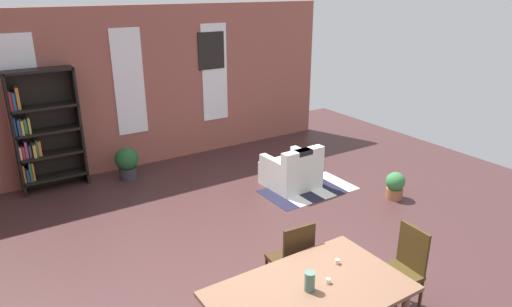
{
  "coord_description": "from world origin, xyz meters",
  "views": [
    {
      "loc": [
        -2.49,
        -3.54,
        3.28
      ],
      "look_at": [
        0.88,
        1.67,
        0.97
      ],
      "focal_mm": 31.94,
      "sensor_mm": 36.0,
      "label": 1
    }
  ],
  "objects_px": {
    "vase_on_table": "(310,281)",
    "armchair_white": "(292,171)",
    "dining_chair_far_right": "(293,258)",
    "potted_plant_corner": "(127,162)",
    "dining_table": "(310,297)",
    "potted_plant_window": "(395,185)",
    "bookshelf_tall": "(42,131)",
    "dining_chair_head_right": "(403,267)"
  },
  "relations": [
    {
      "from": "dining_table",
      "to": "vase_on_table",
      "type": "height_order",
      "value": "vase_on_table"
    },
    {
      "from": "dining_chair_head_right",
      "to": "potted_plant_window",
      "type": "height_order",
      "value": "dining_chair_head_right"
    },
    {
      "from": "dining_table",
      "to": "dining_chair_far_right",
      "type": "relative_size",
      "value": 1.86
    },
    {
      "from": "armchair_white",
      "to": "potted_plant_corner",
      "type": "relative_size",
      "value": 1.42
    },
    {
      "from": "dining_table",
      "to": "potted_plant_window",
      "type": "bearing_deg",
      "value": 29.37
    },
    {
      "from": "dining_chair_far_right",
      "to": "armchair_white",
      "type": "bearing_deg",
      "value": 52.93
    },
    {
      "from": "vase_on_table",
      "to": "dining_chair_far_right",
      "type": "xyz_separation_m",
      "value": [
        0.4,
        0.76,
        -0.32
      ]
    },
    {
      "from": "dining_chair_far_right",
      "to": "potted_plant_corner",
      "type": "xyz_separation_m",
      "value": [
        -0.46,
        4.25,
        -0.2
      ]
    },
    {
      "from": "dining_table",
      "to": "potted_plant_window",
      "type": "relative_size",
      "value": 3.93
    },
    {
      "from": "vase_on_table",
      "to": "dining_chair_far_right",
      "type": "distance_m",
      "value": 0.92
    },
    {
      "from": "dining_chair_far_right",
      "to": "armchair_white",
      "type": "distance_m",
      "value": 3.0
    },
    {
      "from": "bookshelf_tall",
      "to": "armchair_white",
      "type": "xyz_separation_m",
      "value": [
        3.51,
        -2.18,
        -0.74
      ]
    },
    {
      "from": "potted_plant_corner",
      "to": "potted_plant_window",
      "type": "height_order",
      "value": "potted_plant_corner"
    },
    {
      "from": "armchair_white",
      "to": "potted_plant_window",
      "type": "xyz_separation_m",
      "value": [
        1.12,
        -1.28,
        -0.05
      ]
    },
    {
      "from": "vase_on_table",
      "to": "armchair_white",
      "type": "xyz_separation_m",
      "value": [
        2.21,
        3.15,
        -0.56
      ]
    },
    {
      "from": "armchair_white",
      "to": "vase_on_table",
      "type": "bearing_deg",
      "value": -125.03
    },
    {
      "from": "potted_plant_corner",
      "to": "potted_plant_window",
      "type": "bearing_deg",
      "value": -42.81
    },
    {
      "from": "dining_chair_far_right",
      "to": "potted_plant_window",
      "type": "xyz_separation_m",
      "value": [
        2.93,
        1.11,
        -0.28
      ]
    },
    {
      "from": "dining_table",
      "to": "bookshelf_tall",
      "type": "height_order",
      "value": "bookshelf_tall"
    },
    {
      "from": "dining_chair_head_right",
      "to": "bookshelf_tall",
      "type": "bearing_deg",
      "value": 115.69
    },
    {
      "from": "dining_chair_far_right",
      "to": "potted_plant_window",
      "type": "distance_m",
      "value": 3.14
    },
    {
      "from": "vase_on_table",
      "to": "armchair_white",
      "type": "height_order",
      "value": "vase_on_table"
    },
    {
      "from": "bookshelf_tall",
      "to": "vase_on_table",
      "type": "bearing_deg",
      "value": -76.29
    },
    {
      "from": "potted_plant_corner",
      "to": "bookshelf_tall",
      "type": "bearing_deg",
      "value": 165.39
    },
    {
      "from": "dining_chair_head_right",
      "to": "potted_plant_window",
      "type": "distance_m",
      "value": 2.8
    },
    {
      "from": "vase_on_table",
      "to": "potted_plant_window",
      "type": "height_order",
      "value": "vase_on_table"
    },
    {
      "from": "bookshelf_tall",
      "to": "potted_plant_corner",
      "type": "relative_size",
      "value": 3.49
    },
    {
      "from": "dining_chair_far_right",
      "to": "vase_on_table",
      "type": "bearing_deg",
      "value": -117.87
    },
    {
      "from": "armchair_white",
      "to": "potted_plant_corner",
      "type": "bearing_deg",
      "value": 140.67
    },
    {
      "from": "bookshelf_tall",
      "to": "potted_plant_window",
      "type": "bearing_deg",
      "value": -36.8
    },
    {
      "from": "bookshelf_tall",
      "to": "potted_plant_corner",
      "type": "distance_m",
      "value": 1.46
    },
    {
      "from": "dining_chair_far_right",
      "to": "potted_plant_corner",
      "type": "bearing_deg",
      "value": 96.21
    },
    {
      "from": "dining_table",
      "to": "vase_on_table",
      "type": "xyz_separation_m",
      "value": [
        -0.01,
        0.0,
        0.17
      ]
    },
    {
      "from": "dining_table",
      "to": "armchair_white",
      "type": "xyz_separation_m",
      "value": [
        2.2,
        3.15,
        -0.39
      ]
    },
    {
      "from": "dining_chair_head_right",
      "to": "bookshelf_tall",
      "type": "height_order",
      "value": "bookshelf_tall"
    },
    {
      "from": "armchair_white",
      "to": "potted_plant_window",
      "type": "relative_size",
      "value": 1.83
    },
    {
      "from": "bookshelf_tall",
      "to": "dining_chair_head_right",
      "type": "bearing_deg",
      "value": -64.31
    },
    {
      "from": "potted_plant_corner",
      "to": "vase_on_table",
      "type": "bearing_deg",
      "value": -89.29
    },
    {
      "from": "potted_plant_corner",
      "to": "armchair_white",
      "type": "bearing_deg",
      "value": -39.33
    },
    {
      "from": "vase_on_table",
      "to": "potted_plant_window",
      "type": "xyz_separation_m",
      "value": [
        3.33,
        1.87,
        -0.6
      ]
    },
    {
      "from": "dining_table",
      "to": "potted_plant_window",
      "type": "distance_m",
      "value": 3.83
    },
    {
      "from": "potted_plant_corner",
      "to": "dining_table",
      "type": "bearing_deg",
      "value": -89.18
    }
  ]
}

